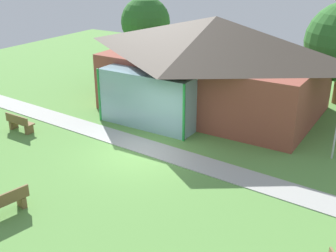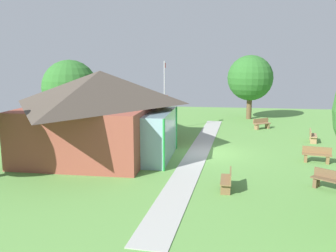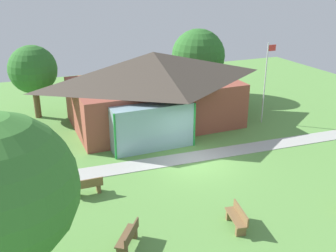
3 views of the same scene
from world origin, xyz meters
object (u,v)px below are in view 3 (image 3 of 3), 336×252
Objects in this scene: bench_front_left at (128,238)px; bench_mid_left at (87,187)px; tree_behind_pavilion_right at (198,56)px; pavilion at (154,88)px; flagpole at (266,80)px; bench_front_center at (237,218)px; tree_behind_pavilion_left at (33,70)px.

bench_mid_left is at bearing 45.34° from bench_front_left.
pavilion is at bearing -140.95° from tree_behind_pavilion_right.
tree_behind_pavilion_right is (-1.35, 7.19, 0.38)m from flagpole.
flagpole is 3.48× the size of bench_front_center.
tree_behind_pavilion_right is (6.70, 16.83, 2.98)m from bench_front_center.
bench_front_left and bench_mid_left have the same top height.
pavilion reaches higher than bench_mid_left.
tree_behind_pavilion_left is (-1.60, 16.15, 3.02)m from bench_front_left.
bench_front_center is at bearing -42.37° from bench_mid_left.
flagpole is 15.71m from tree_behind_pavilion_left.
pavilion is 7.92× the size of bench_front_left.
tree_behind_pavilion_left is (-0.96, 11.83, 3.02)m from bench_mid_left.
pavilion is at bearing 51.86° from bench_mid_left.
bench_front_center is at bearing -59.77° from bench_front_left.
bench_front_center is at bearing -111.70° from tree_behind_pavilion_right.
flagpole is at bearing -21.21° from pavilion.
bench_mid_left is at bearing -134.38° from tree_behind_pavilion_right.
bench_front_center is 0.28× the size of tree_behind_pavilion_right.
tree_behind_pavilion_right reaches higher than bench_front_left.
bench_front_center and bench_mid_left have the same top height.
tree_behind_pavilion_right reaches higher than tree_behind_pavilion_left.
bench_mid_left is at bearing 57.40° from bench_front_center.
pavilion reaches higher than bench_front_left.
bench_front_left is at bearing -80.07° from bench_mid_left.
tree_behind_pavilion_left is at bearing 148.72° from pavilion.
pavilion is 7.68× the size of bench_mid_left.
tree_behind_pavilion_left is at bearing -179.22° from tree_behind_pavilion_right.
flagpole reaches higher than bench_front_left.
bench_front_left is 4.37m from bench_mid_left.
pavilion is 8.40m from tree_behind_pavilion_left.
tree_behind_pavilion_left reaches higher than pavilion.
flagpole is at bearing -16.91° from bench_front_left.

